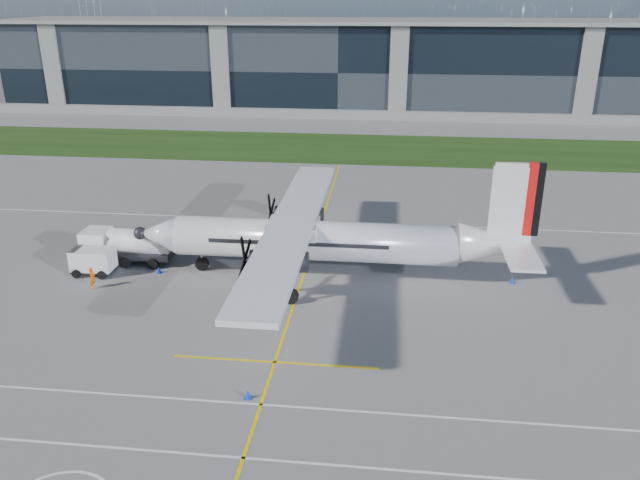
{
  "coord_description": "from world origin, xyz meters",
  "views": [
    {
      "loc": [
        9.04,
        -36.24,
        19.7
      ],
      "look_at": [
        4.27,
        5.88,
        2.96
      ],
      "focal_mm": 35.0,
      "sensor_mm": 36.0,
      "label": 1
    }
  ],
  "objects_px": {
    "safety_cone_nose_port": "(159,270)",
    "safety_cone_tail": "(512,280)",
    "pylon_west": "(91,11)",
    "safety_cone_fwd": "(128,263)",
    "baggage_tug": "(93,261)",
    "safety_cone_nose_stbd": "(157,260)",
    "safety_cone_portwing": "(248,394)",
    "fuel_tanker_truck": "(121,245)",
    "turboprop_aircraft": "(330,219)",
    "ground_crew_person": "(92,277)"
  },
  "relations": [
    {
      "from": "safety_cone_nose_port",
      "to": "safety_cone_tail",
      "type": "distance_m",
      "value": 26.37
    },
    {
      "from": "pylon_west",
      "to": "safety_cone_fwd",
      "type": "xyz_separation_m",
      "value": [
        69.14,
        -143.74,
        -14.75
      ]
    },
    {
      "from": "baggage_tug",
      "to": "safety_cone_nose_stbd",
      "type": "relative_size",
      "value": 6.56
    },
    {
      "from": "safety_cone_portwing",
      "to": "safety_cone_nose_stbd",
      "type": "xyz_separation_m",
      "value": [
        -11.03,
        16.58,
        0.0
      ]
    },
    {
      "from": "fuel_tanker_truck",
      "to": "safety_cone_nose_stbd",
      "type": "distance_m",
      "value": 2.96
    },
    {
      "from": "safety_cone_fwd",
      "to": "pylon_west",
      "type": "bearing_deg",
      "value": 115.69
    },
    {
      "from": "safety_cone_nose_port",
      "to": "safety_cone_fwd",
      "type": "height_order",
      "value": "same"
    },
    {
      "from": "baggage_tug",
      "to": "safety_cone_portwing",
      "type": "xyz_separation_m",
      "value": [
        14.98,
        -14.09,
        -0.73
      ]
    },
    {
      "from": "turboprop_aircraft",
      "to": "ground_crew_person",
      "type": "bearing_deg",
      "value": -166.7
    },
    {
      "from": "fuel_tanker_truck",
      "to": "pylon_west",
      "type": "bearing_deg",
      "value": 115.57
    },
    {
      "from": "safety_cone_nose_stbd",
      "to": "pylon_west",
      "type": "bearing_deg",
      "value": 116.47
    },
    {
      "from": "fuel_tanker_truck",
      "to": "safety_cone_nose_port",
      "type": "xyz_separation_m",
      "value": [
        3.57,
        -1.72,
        -1.13
      ]
    },
    {
      "from": "safety_cone_nose_stbd",
      "to": "safety_cone_fwd",
      "type": "relative_size",
      "value": 1.0
    },
    {
      "from": "safety_cone_portwing",
      "to": "safety_cone_fwd",
      "type": "relative_size",
      "value": 1.0
    },
    {
      "from": "ground_crew_person",
      "to": "safety_cone_tail",
      "type": "bearing_deg",
      "value": -79.36
    },
    {
      "from": "safety_cone_portwing",
      "to": "safety_cone_tail",
      "type": "bearing_deg",
      "value": 44.54
    },
    {
      "from": "fuel_tanker_truck",
      "to": "safety_cone_nose_stbd",
      "type": "xyz_separation_m",
      "value": [
        2.73,
        0.11,
        -1.13
      ]
    },
    {
      "from": "fuel_tanker_truck",
      "to": "safety_cone_nose_stbd",
      "type": "relative_size",
      "value": 14.75
    },
    {
      "from": "ground_crew_person",
      "to": "fuel_tanker_truck",
      "type": "bearing_deg",
      "value": 0.46
    },
    {
      "from": "baggage_tug",
      "to": "ground_crew_person",
      "type": "bearing_deg",
      "value": -66.66
    },
    {
      "from": "safety_cone_nose_port",
      "to": "safety_cone_portwing",
      "type": "bearing_deg",
      "value": -55.38
    },
    {
      "from": "pylon_west",
      "to": "safety_cone_tail",
      "type": "xyz_separation_m",
      "value": [
        98.38,
        -143.63,
        -14.75
      ]
    },
    {
      "from": "baggage_tug",
      "to": "safety_cone_fwd",
      "type": "bearing_deg",
      "value": 41.82
    },
    {
      "from": "pylon_west",
      "to": "fuel_tanker_truck",
      "type": "xyz_separation_m",
      "value": [
        68.46,
        -143.06,
        -13.62
      ]
    },
    {
      "from": "pylon_west",
      "to": "safety_cone_nose_port",
      "type": "relative_size",
      "value": 60.0
    },
    {
      "from": "pylon_west",
      "to": "turboprop_aircraft",
      "type": "distance_m",
      "value": 167.45
    },
    {
      "from": "safety_cone_portwing",
      "to": "turboprop_aircraft",
      "type": "bearing_deg",
      "value": 80.05
    },
    {
      "from": "ground_crew_person",
      "to": "safety_cone_nose_port",
      "type": "relative_size",
      "value": 3.63
    },
    {
      "from": "pylon_west",
      "to": "safety_cone_nose_port",
      "type": "distance_m",
      "value": 162.38
    },
    {
      "from": "baggage_tug",
      "to": "safety_cone_portwing",
      "type": "relative_size",
      "value": 6.56
    },
    {
      "from": "ground_crew_person",
      "to": "safety_cone_fwd",
      "type": "distance_m",
      "value": 4.26
    },
    {
      "from": "pylon_west",
      "to": "fuel_tanker_truck",
      "type": "relative_size",
      "value": 4.07
    },
    {
      "from": "pylon_west",
      "to": "ground_crew_person",
      "type": "bearing_deg",
      "value": -65.21
    },
    {
      "from": "turboprop_aircraft",
      "to": "safety_cone_nose_port",
      "type": "distance_m",
      "value": 13.65
    },
    {
      "from": "pylon_west",
      "to": "safety_cone_tail",
      "type": "bearing_deg",
      "value": -55.59
    },
    {
      "from": "turboprop_aircraft",
      "to": "safety_cone_nose_port",
      "type": "height_order",
      "value": "turboprop_aircraft"
    },
    {
      "from": "ground_crew_person",
      "to": "safety_cone_portwing",
      "type": "bearing_deg",
      "value": -127.3
    },
    {
      "from": "safety_cone_nose_stbd",
      "to": "safety_cone_fwd",
      "type": "xyz_separation_m",
      "value": [
        -2.05,
        -0.79,
        0.0
      ]
    },
    {
      "from": "safety_cone_portwing",
      "to": "safety_cone_fwd",
      "type": "distance_m",
      "value": 20.5
    },
    {
      "from": "pylon_west",
      "to": "baggage_tug",
      "type": "distance_m",
      "value": 160.85
    },
    {
      "from": "pylon_west",
      "to": "baggage_tug",
      "type": "height_order",
      "value": "pylon_west"
    },
    {
      "from": "safety_cone_portwing",
      "to": "safety_cone_nose_stbd",
      "type": "bearing_deg",
      "value": 123.62
    },
    {
      "from": "baggage_tug",
      "to": "safety_cone_nose_stbd",
      "type": "xyz_separation_m",
      "value": [
        3.95,
        2.49,
        -0.73
      ]
    },
    {
      "from": "safety_cone_portwing",
      "to": "safety_cone_nose_stbd",
      "type": "height_order",
      "value": "same"
    },
    {
      "from": "pylon_west",
      "to": "safety_cone_portwing",
      "type": "xyz_separation_m",
      "value": [
        82.22,
        -159.54,
        -14.75
      ]
    },
    {
      "from": "safety_cone_nose_stbd",
      "to": "safety_cone_portwing",
      "type": "bearing_deg",
      "value": -56.38
    },
    {
      "from": "fuel_tanker_truck",
      "to": "ground_crew_person",
      "type": "xyz_separation_m",
      "value": [
        -0.18,
        -4.8,
        -0.48
      ]
    },
    {
      "from": "turboprop_aircraft",
      "to": "safety_cone_portwing",
      "type": "bearing_deg",
      "value": -99.95
    },
    {
      "from": "turboprop_aircraft",
      "to": "fuel_tanker_truck",
      "type": "distance_m",
      "value": 16.82
    },
    {
      "from": "safety_cone_nose_port",
      "to": "safety_cone_nose_stbd",
      "type": "xyz_separation_m",
      "value": [
        -0.84,
        1.83,
        0.0
      ]
    }
  ]
}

